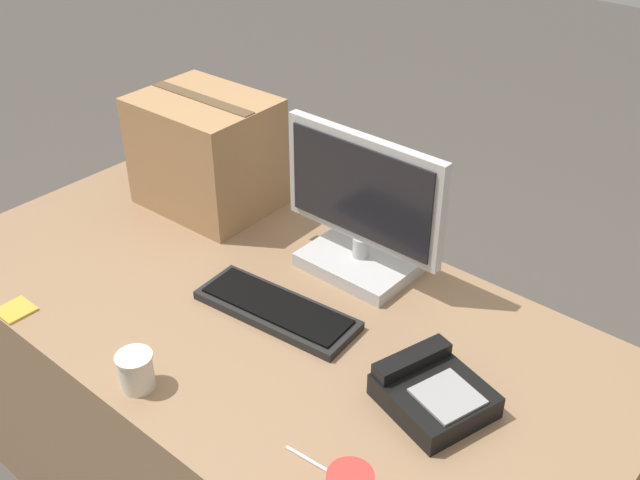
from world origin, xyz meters
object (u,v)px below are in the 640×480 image
object	(u,v)px
monitor	(362,216)
keyboard	(276,310)
paper_cup_left	(136,371)
cardboard_box	(207,152)
spoon	(326,470)
sticky_note_pad	(16,310)
desk_phone	(432,392)

from	to	relation	value
monitor	keyboard	xyz separation A→B (m)	(-0.03, -0.29, -0.15)
monitor	paper_cup_left	size ratio (longest dim) A/B	5.44
cardboard_box	paper_cup_left	bearing A→B (deg)	-53.62
spoon	sticky_note_pad	size ratio (longest dim) A/B	1.78
sticky_note_pad	cardboard_box	bearing A→B (deg)	92.98
paper_cup_left	cardboard_box	xyz separation A→B (m)	(-0.47, 0.64, 0.12)
keyboard	paper_cup_left	xyz separation A→B (m)	(-0.05, -0.37, 0.03)
sticky_note_pad	monitor	bearing A→B (deg)	52.95
spoon	cardboard_box	xyz separation A→B (m)	(-0.93, 0.55, 0.16)
desk_phone	paper_cup_left	size ratio (longest dim) A/B	2.96
spoon	sticky_note_pad	world-z (taller)	sticky_note_pad
cardboard_box	keyboard	bearing A→B (deg)	-27.07
keyboard	paper_cup_left	world-z (taller)	paper_cup_left
monitor	keyboard	world-z (taller)	monitor
paper_cup_left	monitor	bearing A→B (deg)	82.51
paper_cup_left	spoon	xyz separation A→B (m)	(0.45, 0.09, -0.04)
keyboard	sticky_note_pad	world-z (taller)	keyboard
desk_phone	keyboard	bearing A→B (deg)	-164.11
paper_cup_left	spoon	bearing A→B (deg)	11.01
sticky_note_pad	keyboard	bearing A→B (deg)	39.48
paper_cup_left	keyboard	bearing A→B (deg)	81.69
keyboard	monitor	bearing A→B (deg)	78.00
desk_phone	sticky_note_pad	distance (m)	1.02
paper_cup_left	desk_phone	bearing A→B (deg)	35.90
desk_phone	cardboard_box	xyz separation A→B (m)	(-0.98, 0.27, 0.13)
desk_phone	spoon	size ratio (longest dim) A/B	1.80
cardboard_box	sticky_note_pad	xyz separation A→B (m)	(0.04, -0.67, -0.16)
spoon	paper_cup_left	bearing A→B (deg)	-173.26
keyboard	paper_cup_left	size ratio (longest dim) A/B	4.93
cardboard_box	sticky_note_pad	bearing A→B (deg)	-87.02
monitor	paper_cup_left	bearing A→B (deg)	-97.49
keyboard	desk_phone	distance (m)	0.45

